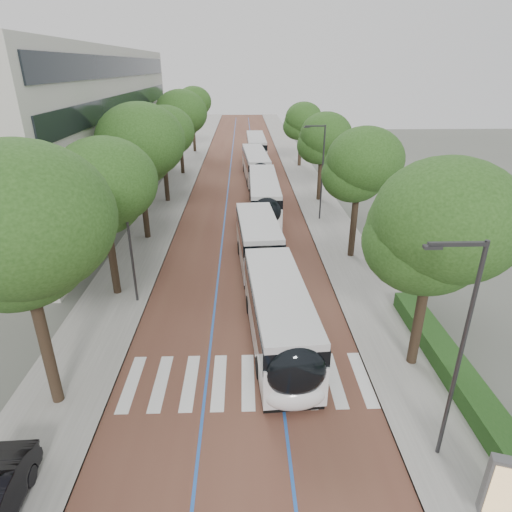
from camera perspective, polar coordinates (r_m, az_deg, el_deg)
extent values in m
plane|color=#51544C|center=(18.54, -1.69, -18.36)|extent=(160.00, 160.00, 0.00)
cube|color=brown|center=(55.12, -1.82, 10.97)|extent=(11.00, 140.00, 0.02)
cube|color=gray|center=(55.63, -9.71, 10.82)|extent=(4.00, 140.00, 0.12)
cube|color=gray|center=(55.60, 6.08, 11.02)|extent=(4.00, 140.00, 0.12)
cube|color=gray|center=(55.41, -7.73, 10.89)|extent=(0.20, 140.00, 0.14)
cube|color=gray|center=(55.38, 4.09, 11.04)|extent=(0.20, 140.00, 0.14)
cube|color=silver|center=(19.89, -16.23, -15.96)|extent=(0.55, 3.60, 0.01)
cube|color=silver|center=(19.62, -12.55, -16.14)|extent=(0.55, 3.60, 0.01)
cube|color=silver|center=(19.43, -8.78, -16.26)|extent=(0.55, 3.60, 0.01)
cube|color=silver|center=(19.31, -4.95, -16.31)|extent=(0.55, 3.60, 0.01)
cube|color=silver|center=(19.28, -1.08, -16.29)|extent=(0.55, 3.60, 0.01)
cube|color=silver|center=(19.32, 2.78, -16.20)|extent=(0.55, 3.60, 0.01)
cube|color=silver|center=(19.45, 6.61, -16.05)|extent=(0.55, 3.60, 0.01)
cube|color=silver|center=(19.66, 10.36, -15.83)|extent=(0.55, 3.60, 0.01)
cube|color=silver|center=(19.94, 14.01, -15.55)|extent=(0.55, 3.60, 0.01)
cube|color=#2253AC|center=(55.15, -3.51, 10.96)|extent=(0.12, 126.00, 0.01)
cube|color=#2253AC|center=(55.14, -0.13, 11.00)|extent=(0.12, 126.00, 0.01)
cube|color=#B7B4AA|center=(46.40, -27.68, 14.65)|extent=(18.00, 40.00, 14.00)
cube|color=black|center=(44.04, -15.83, 10.72)|extent=(0.12, 38.00, 1.60)
cube|color=black|center=(43.46, -16.32, 14.82)|extent=(0.12, 38.00, 1.60)
cube|color=black|center=(43.11, -16.83, 19.00)|extent=(0.12, 38.00, 1.60)
cube|color=black|center=(43.00, -17.35, 22.96)|extent=(0.12, 38.00, 1.60)
cube|color=#1C4016|center=(20.30, 25.94, -15.00)|extent=(1.20, 14.00, 0.80)
cylinder|color=#313134|center=(15.15, 25.49, -12.28)|extent=(0.14, 0.14, 8.00)
cube|color=#313134|center=(13.00, 25.37, 1.45)|extent=(1.70, 0.12, 0.12)
cube|color=#313134|center=(12.73, 22.49, 1.12)|extent=(0.50, 0.20, 0.10)
cylinder|color=#313134|center=(37.27, 8.83, 10.79)|extent=(0.14, 0.14, 8.00)
cube|color=#313134|center=(36.45, 7.94, 16.79)|extent=(1.70, 0.12, 0.12)
cube|color=#313134|center=(36.35, 6.79, 16.70)|extent=(0.50, 0.20, 0.10)
cylinder|color=#313134|center=(24.07, -16.57, 2.64)|extent=(0.14, 0.14, 8.00)
cylinder|color=black|center=(18.54, -26.14, -11.10)|extent=(0.44, 0.44, 5.18)
ellipsoid|color=#1F4315|center=(16.50, -29.09, 2.55)|extent=(6.13, 6.13, 5.21)
cylinder|color=black|center=(26.04, -18.55, -0.48)|extent=(0.44, 0.44, 4.47)
ellipsoid|color=#1F4315|center=(24.72, -19.79, 8.12)|extent=(5.50, 5.50, 4.68)
cylinder|color=black|center=(34.10, -14.62, 6.17)|extent=(0.44, 0.44, 4.94)
ellipsoid|color=#1F4315|center=(33.06, -15.44, 13.59)|extent=(6.35, 6.35, 5.39)
cylinder|color=black|center=(43.61, -11.90, 9.93)|extent=(0.44, 0.44, 4.44)
ellipsoid|color=#1F4315|center=(42.83, -12.37, 15.16)|extent=(5.60, 5.60, 4.76)
cylinder|color=black|center=(55.16, -9.88, 13.18)|extent=(0.44, 0.44, 4.80)
ellipsoid|color=#1F4315|center=(54.53, -10.22, 17.69)|extent=(6.25, 6.25, 5.31)
cylinder|color=black|center=(69.83, -8.26, 15.57)|extent=(0.44, 0.44, 4.90)
ellipsoid|color=#1F4315|center=(69.33, -8.49, 19.21)|extent=(5.25, 5.25, 4.46)
cylinder|color=black|center=(20.21, 20.84, -8.11)|extent=(0.44, 0.44, 4.55)
ellipsoid|color=#1F4315|center=(18.46, 22.71, 2.88)|extent=(5.80, 5.80, 4.93)
cylinder|color=black|center=(30.49, 12.84, 3.80)|extent=(0.44, 0.44, 4.50)
ellipsoid|color=#1F4315|center=(29.36, 13.57, 11.31)|extent=(4.97, 4.97, 4.23)
cylinder|color=black|center=(43.63, 8.48, 10.02)|extent=(0.44, 0.44, 4.20)
ellipsoid|color=#1F4315|center=(42.88, 8.80, 14.97)|extent=(4.91, 4.91, 4.18)
cylinder|color=black|center=(59.12, 5.85, 13.74)|extent=(0.44, 0.44, 4.03)
ellipsoid|color=#1F4315|center=(58.58, 6.01, 17.27)|extent=(4.77, 4.77, 4.06)
cylinder|color=black|center=(24.91, 1.30, -1.45)|extent=(2.36, 1.05, 2.30)
cube|color=silver|center=(20.72, 2.98, -8.84)|extent=(3.13, 9.51, 1.82)
cube|color=black|center=(20.12, 3.05, -6.12)|extent=(3.16, 9.32, 0.97)
cube|color=#BBBBBD|center=(19.81, 3.09, -4.51)|extent=(3.07, 9.32, 0.31)
cube|color=black|center=(21.33, 2.92, -11.29)|extent=(3.05, 9.13, 0.35)
cube|color=silver|center=(29.04, 0.28, 1.29)|extent=(3.02, 7.89, 1.82)
cube|color=black|center=(28.61, 0.28, 3.40)|extent=(3.05, 7.74, 0.97)
cube|color=#BBBBBD|center=(28.39, 0.28, 4.61)|extent=(2.96, 7.73, 0.31)
cube|color=black|center=(29.47, 0.27, -0.66)|extent=(2.95, 7.58, 0.35)
ellipsoid|color=black|center=(16.67, 5.38, -15.12)|extent=(2.42, 1.26, 2.28)
ellipsoid|color=silver|center=(17.38, 5.26, -18.14)|extent=(2.41, 1.16, 1.14)
cylinder|color=black|center=(19.20, 0.50, -14.63)|extent=(0.37, 1.02, 1.00)
cylinder|color=black|center=(19.53, 7.32, -14.11)|extent=(0.37, 1.02, 1.00)
cylinder|color=black|center=(30.78, -2.14, 1.10)|extent=(0.37, 1.02, 1.00)
cylinder|color=black|center=(30.98, 2.04, 1.26)|extent=(0.37, 1.02, 1.00)
cylinder|color=black|center=(23.61, -0.88, -6.50)|extent=(0.37, 1.02, 1.00)
cylinder|color=black|center=(23.87, 4.56, -6.21)|extent=(0.37, 1.02, 1.00)
cube|color=silver|center=(39.60, 1.04, 7.58)|extent=(2.58, 12.02, 1.82)
cube|color=black|center=(39.29, 1.05, 9.17)|extent=(2.62, 11.78, 0.97)
cube|color=#BBBBBD|center=(39.13, 1.06, 10.08)|extent=(2.53, 11.78, 0.31)
cube|color=black|center=(39.92, 1.03, 6.08)|extent=(2.53, 11.54, 0.35)
ellipsoid|color=black|center=(33.80, 1.44, 5.96)|extent=(2.36, 1.12, 2.28)
ellipsoid|color=silver|center=(34.12, 1.43, 4.12)|extent=(2.36, 1.02, 1.14)
cylinder|color=black|center=(36.37, -0.53, 4.80)|extent=(0.31, 1.00, 1.00)
cylinder|color=black|center=(36.47, 3.03, 4.83)|extent=(0.31, 1.00, 1.00)
cylinder|color=black|center=(43.43, -0.68, 8.03)|extent=(0.31, 1.00, 1.00)
cylinder|color=black|center=(43.51, 2.33, 8.04)|extent=(0.31, 1.00, 1.00)
cube|color=silver|center=(52.08, -0.05, 11.61)|extent=(3.15, 12.12, 1.82)
cube|color=black|center=(51.84, -0.05, 12.84)|extent=(3.18, 11.88, 0.97)
cube|color=#BBBBBD|center=(51.72, -0.06, 13.54)|extent=(3.09, 11.88, 0.31)
cube|color=black|center=(52.32, -0.05, 10.45)|extent=(3.07, 11.64, 0.35)
ellipsoid|color=black|center=(46.23, 0.56, 10.95)|extent=(2.41, 1.23, 2.28)
ellipsoid|color=silver|center=(46.46, 0.56, 9.57)|extent=(2.40, 1.13, 1.14)
cylinder|color=black|center=(48.68, -1.04, 9.80)|extent=(0.35, 1.01, 1.00)
cylinder|color=black|center=(48.88, 1.64, 9.85)|extent=(0.35, 1.01, 1.00)
cylinder|color=black|center=(55.87, -1.57, 11.66)|extent=(0.35, 1.01, 1.00)
cylinder|color=black|center=(56.04, 0.79, 11.71)|extent=(0.35, 1.01, 1.00)
cube|color=silver|center=(64.13, 0.01, 13.99)|extent=(2.64, 12.03, 1.82)
cube|color=black|center=(63.94, 0.01, 14.99)|extent=(2.67, 11.79, 0.97)
cube|color=#BBBBBD|center=(63.84, 0.01, 15.56)|extent=(2.58, 11.79, 0.31)
cube|color=black|center=(64.33, 0.01, 13.03)|extent=(2.58, 11.55, 0.35)
ellipsoid|color=black|center=(58.25, 0.25, 13.69)|extent=(2.36, 1.13, 2.28)
ellipsoid|color=silver|center=(58.41, 0.25, 12.59)|extent=(2.36, 1.03, 1.14)
cylinder|color=black|center=(60.70, -0.94, 12.67)|extent=(0.31, 1.00, 1.00)
cylinder|color=black|center=(60.80, 1.24, 12.69)|extent=(0.31, 1.00, 1.00)
cylinder|color=black|center=(67.97, -1.11, 13.91)|extent=(0.31, 1.00, 1.00)
cylinder|color=black|center=(68.05, 0.85, 13.92)|extent=(0.31, 1.00, 1.00)
cube|color=#59595B|center=(15.50, 30.49, -25.15)|extent=(1.25, 0.68, 2.14)
cube|color=tan|center=(15.39, 30.64, -25.64)|extent=(0.98, 0.33, 1.86)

